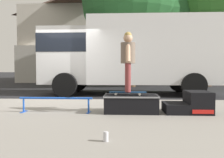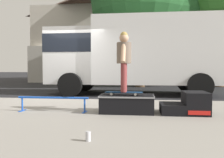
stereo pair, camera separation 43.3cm
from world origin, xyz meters
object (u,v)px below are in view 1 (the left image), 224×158
(skate_box, at_px, (131,103))
(grind_rail, at_px, (56,101))
(skateboard, at_px, (128,92))
(box_truck, at_px, (128,53))
(soda_can, at_px, (106,137))
(kicker_ramp, at_px, (191,104))
(street_tree_neighbour, at_px, (137,5))
(skater_kid, at_px, (128,57))

(skate_box, relative_size, grind_rail, 0.72)
(skateboard, bearing_deg, skate_box, 4.51)
(box_truck, bearing_deg, soda_can, -92.91)
(kicker_ramp, bearing_deg, grind_rail, -177.94)
(skate_box, bearing_deg, kicker_ramp, -0.02)
(grind_rail, xyz_separation_m, box_truck, (1.57, 4.94, 1.34))
(grind_rail, height_order, street_tree_neighbour, street_tree_neighbour)
(skate_box, relative_size, box_truck, 0.16)
(skater_kid, bearing_deg, kicker_ramp, 0.21)
(skater_kid, bearing_deg, box_truck, 89.42)
(grind_rail, height_order, skater_kid, skater_kid)
(skateboard, height_order, box_truck, box_truck)
(skate_box, distance_m, box_truck, 5.03)
(skate_box, bearing_deg, soda_can, -100.01)
(soda_can, bearing_deg, box_truck, 87.09)
(grind_rail, bearing_deg, street_tree_neighbour, 76.72)
(kicker_ramp, relative_size, soda_can, 7.45)
(soda_can, relative_size, street_tree_neighbour, 0.02)
(grind_rail, xyz_separation_m, street_tree_neighbour, (2.15, 9.12, 4.36))
(grind_rail, bearing_deg, skate_box, 3.69)
(skater_kid, relative_size, soda_can, 10.03)
(kicker_ramp, distance_m, street_tree_neighbour, 10.06)
(skater_kid, bearing_deg, skate_box, 4.51)
(box_truck, bearing_deg, kicker_ramp, -75.27)
(skater_kid, bearing_deg, skateboard, 135.00)
(skater_kid, height_order, box_truck, box_truck)
(kicker_ramp, distance_m, soda_can, 2.66)
(skateboard, relative_size, soda_can, 6.26)
(kicker_ramp, distance_m, grind_rail, 2.85)
(kicker_ramp, bearing_deg, skater_kid, -179.79)
(kicker_ramp, bearing_deg, soda_can, -127.64)
(skateboard, distance_m, box_truck, 4.98)
(kicker_ramp, height_order, skateboard, kicker_ramp)
(skateboard, height_order, soda_can, skateboard)
(grind_rail, distance_m, box_truck, 5.35)
(street_tree_neighbour, bearing_deg, grind_rail, -103.28)
(soda_can, bearing_deg, skateboard, 81.77)
(soda_can, xyz_separation_m, street_tree_neighbour, (0.93, 11.12, 4.54))
(skate_box, relative_size, street_tree_neighbour, 0.15)
(street_tree_neighbour, bearing_deg, skater_kid, -93.99)
(skater_kid, bearing_deg, grind_rail, -176.35)
(skate_box, height_order, soda_can, skate_box)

